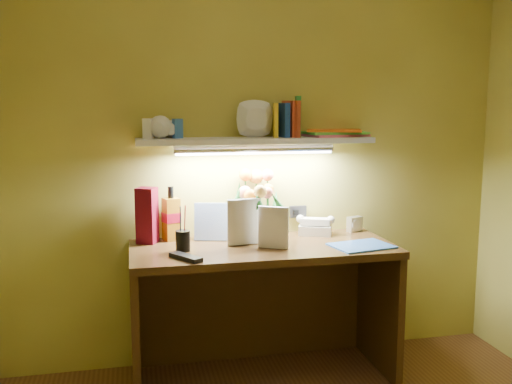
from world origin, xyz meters
TOP-DOWN VIEW (x-y plane):
  - desk at (0.00, 1.20)m, footprint 1.40×0.60m
  - flower_bouquet at (0.01, 1.37)m, footprint 0.31×0.31m
  - telephone at (0.36, 1.40)m, footprint 0.22×0.20m
  - desk_clock at (0.61, 1.42)m, footprint 0.10×0.07m
  - whisky_bottle at (-0.47, 1.43)m, footprint 0.10×0.10m
  - whisky_box at (-0.60, 1.40)m, footprint 0.13×0.13m
  - pen_cup at (-0.43, 1.17)m, footprint 0.09×0.09m
  - art_card at (-0.24, 1.39)m, footprint 0.21×0.09m
  - tv_remote at (-0.43, 1.01)m, footprint 0.15×0.19m
  - blue_folder at (0.50, 1.06)m, footprint 0.35×0.28m
  - desk_book_a at (-0.19, 1.22)m, footprint 0.19×0.04m
  - desk_book_b at (-0.03, 1.17)m, footprint 0.15×0.10m
  - wall_shelf at (0.04, 1.39)m, footprint 1.31×0.34m

SIDE VIEW (x-z plane):
  - desk at x=0.00m, z-range 0.00..0.75m
  - blue_folder at x=0.50m, z-range 0.75..0.76m
  - tv_remote at x=-0.43m, z-range 0.75..0.77m
  - desk_clock at x=0.61m, z-range 0.75..0.84m
  - telephone at x=0.36m, z-range 0.75..0.86m
  - pen_cup at x=-0.43m, z-range 0.75..0.93m
  - art_card at x=-0.24m, z-range 0.75..0.96m
  - desk_book_b at x=-0.03m, z-range 0.75..0.97m
  - desk_book_a at x=-0.19m, z-range 0.75..1.00m
  - whisky_bottle at x=-0.47m, z-range 0.75..1.05m
  - whisky_box at x=-0.60m, z-range 0.75..1.05m
  - flower_bouquet at x=0.01m, z-range 0.75..1.13m
  - wall_shelf at x=0.04m, z-range 1.21..1.47m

